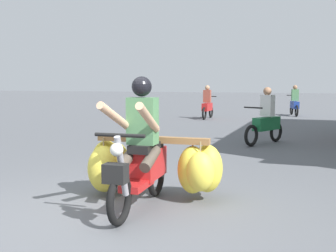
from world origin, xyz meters
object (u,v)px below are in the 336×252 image
at_px(motorbike_main_loaded, 149,163).
at_px(motorbike_distant_ahead_left, 295,103).
at_px(motorbike_distant_ahead_right, 266,121).
at_px(motorbike_distant_far_ahead, 207,105).

bearing_deg(motorbike_main_loaded, motorbike_distant_ahead_left, 85.69).
height_order(motorbike_main_loaded, motorbike_distant_ahead_left, motorbike_main_loaded).
xyz_separation_m(motorbike_distant_ahead_right, motorbike_distant_far_ahead, (-3.10, 6.43, 0.00)).
distance_m(motorbike_main_loaded, motorbike_distant_far_ahead, 12.17).
relative_size(motorbike_main_loaded, motorbike_distant_ahead_right, 1.26).
xyz_separation_m(motorbike_main_loaded, motorbike_distant_ahead_left, (1.12, 14.84, 0.09)).
height_order(motorbike_distant_ahead_right, motorbike_distant_far_ahead, same).
distance_m(motorbike_main_loaded, motorbike_distant_ahead_left, 14.88).
relative_size(motorbike_distant_ahead_left, motorbike_distant_ahead_right, 1.07).
xyz_separation_m(motorbike_distant_ahead_left, motorbike_distant_ahead_right, (-0.26, -9.31, 0.00)).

